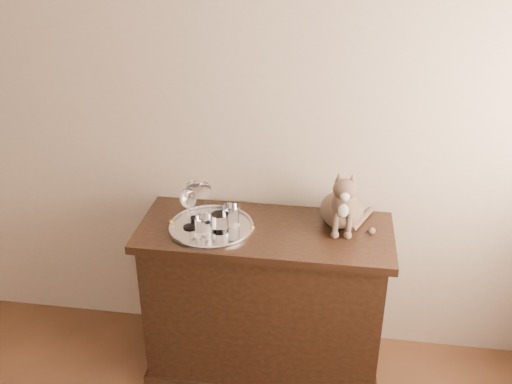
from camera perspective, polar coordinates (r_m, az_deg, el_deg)
wall_back at (r=2.89m, az=-10.20°, el=8.99°), size 4.00×0.10×2.70m
sideboard at (r=2.93m, az=0.85°, el=-10.88°), size 1.20×0.50×0.85m
tray at (r=2.70m, az=-4.48°, el=-3.54°), size 0.40×0.40×0.01m
wine_glass_a at (r=2.72m, az=-6.21°, el=-0.83°), size 0.08×0.08×0.21m
wine_glass_b at (r=2.75m, az=-5.12°, el=-0.72°), size 0.07×0.07×0.18m
wine_glass_c at (r=2.65m, az=-6.74°, el=-1.63°), size 0.08×0.08×0.20m
tumbler_a at (r=2.64m, az=-3.63°, el=-3.07°), size 0.08×0.08×0.09m
tumbler_b at (r=2.62m, az=-5.26°, el=-3.39°), size 0.08×0.08×0.09m
tumbler_c at (r=2.68m, az=-2.57°, el=-2.38°), size 0.08×0.08×0.10m
cat at (r=2.68m, az=8.68°, el=-0.27°), size 0.33×0.30×0.32m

